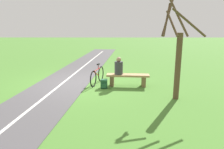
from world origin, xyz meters
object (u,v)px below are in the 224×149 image
object	(u,v)px
person_seated	(119,67)
bicycle	(97,76)
bench	(128,78)
backpack	(104,84)
tree_mid_field	(177,55)

from	to	relation	value
person_seated	bicycle	distance (m)	1.07
bench	bicycle	world-z (taller)	bicycle
bench	backpack	world-z (taller)	bench
bench	backpack	size ratio (longest dim) A/B	4.98
person_seated	bicycle	xyz separation A→B (m)	(0.92, -0.31, -0.45)
bench	person_seated	bearing A→B (deg)	0.00
bench	bicycle	distance (m)	1.35
person_seated	backpack	size ratio (longest dim) A/B	2.00
person_seated	backpack	xyz separation A→B (m)	(0.60, 0.34, -0.63)
person_seated	backpack	distance (m)	0.94
bench	tree_mid_field	size ratio (longest dim) A/B	0.51
bicycle	tree_mid_field	bearing A→B (deg)	70.67
bicycle	backpack	distance (m)	0.74
bench	backpack	xyz separation A→B (m)	(0.99, 0.31, -0.17)
bench	bicycle	bearing A→B (deg)	-10.39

